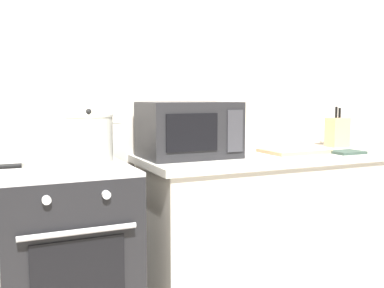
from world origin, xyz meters
The scene contains 10 objects.
back_wall centered at (0.30, 0.97, 1.25)m, with size 4.40×0.10×2.50m, color silver.
lower_cabinet_right centered at (0.90, 0.62, 0.44)m, with size 1.64×0.56×0.88m, color beige.
countertop_right centered at (0.90, 0.62, 0.90)m, with size 1.70×0.60×0.04m, color beige.
stove centered at (-0.35, 0.60, 0.46)m, with size 0.60×0.64×0.92m.
stock_pot centered at (-0.20, 0.74, 1.04)m, with size 0.33×0.24×0.27m.
frying_pan centered at (-0.42, 0.49, 0.95)m, with size 0.47×0.27×0.05m.
microwave centered at (0.32, 0.68, 1.07)m, with size 0.50×0.37×0.30m.
cutting_board centered at (0.96, 0.60, 0.93)m, with size 0.36×0.26×0.02m, color tan.
knife_block centered at (1.42, 0.74, 1.02)m, with size 0.13×0.10×0.26m.
oven_mitt centered at (1.22, 0.44, 0.93)m, with size 0.18×0.14×0.02m, color #384C42.
Camera 1 is at (-0.67, -1.54, 1.25)m, focal length 42.10 mm.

